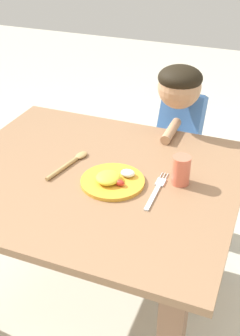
% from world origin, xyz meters
% --- Properties ---
extents(ground_plane, '(8.00, 8.00, 0.00)m').
position_xyz_m(ground_plane, '(0.00, 0.00, 0.00)').
color(ground_plane, beige).
extents(dining_table, '(1.03, 0.88, 0.67)m').
position_xyz_m(dining_table, '(0.00, 0.00, 0.53)').
color(dining_table, '#936B4B').
rests_on(dining_table, ground_plane).
extents(plate, '(0.22, 0.22, 0.04)m').
position_xyz_m(plate, '(0.09, -0.03, 0.68)').
color(plate, gold).
rests_on(plate, dining_table).
extents(fork, '(0.03, 0.23, 0.01)m').
position_xyz_m(fork, '(0.24, -0.02, 0.67)').
color(fork, silver).
rests_on(fork, dining_table).
extents(spoon, '(0.07, 0.23, 0.01)m').
position_xyz_m(spoon, '(-0.10, 0.03, 0.67)').
color(spoon, tan).
rests_on(spoon, dining_table).
extents(drinking_cup, '(0.06, 0.06, 0.10)m').
position_xyz_m(drinking_cup, '(0.30, 0.06, 0.72)').
color(drinking_cup, '#E56D52').
rests_on(drinking_cup, dining_table).
extents(person, '(0.20, 0.39, 0.93)m').
position_xyz_m(person, '(0.18, 0.56, 0.53)').
color(person, '#3F4A57').
rests_on(person, ground_plane).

